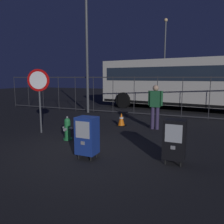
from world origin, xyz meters
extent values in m
plane|color=black|center=(0.00, 0.00, 0.00)|extent=(60.00, 60.00, 0.00)
cylinder|color=#1E7238|center=(-1.02, 0.72, 0.03)|extent=(0.28, 0.28, 0.05)
cylinder|color=#1E7238|center=(-1.02, 0.72, 0.33)|extent=(0.19, 0.19, 0.55)
sphere|color=#1E7238|center=(-1.02, 0.72, 0.60)|extent=(0.19, 0.19, 0.19)
cylinder|color=gray|center=(-1.02, 0.72, 0.72)|extent=(0.06, 0.06, 0.05)
cylinder|color=gray|center=(-1.02, 0.59, 0.35)|extent=(0.09, 0.08, 0.09)
cylinder|color=gray|center=(-1.15, 0.72, 0.38)|extent=(0.07, 0.07, 0.07)
cylinder|color=gray|center=(-0.89, 0.72, 0.38)|extent=(0.07, 0.07, 0.07)
cylinder|color=black|center=(2.17, -0.07, 0.06)|extent=(0.04, 0.04, 0.12)
cylinder|color=black|center=(2.51, -0.07, 0.06)|extent=(0.04, 0.04, 0.12)
cylinder|color=black|center=(2.17, 0.21, 0.06)|extent=(0.04, 0.04, 0.12)
cylinder|color=black|center=(2.51, 0.21, 0.06)|extent=(0.04, 0.04, 0.12)
cube|color=black|center=(2.34, 0.07, 0.57)|extent=(0.48, 0.40, 0.90)
cube|color=#B2B7BF|center=(2.34, -0.14, 0.75)|extent=(0.36, 0.01, 0.40)
cube|color=gray|center=(2.34, -0.14, 0.43)|extent=(0.10, 0.02, 0.08)
cylinder|color=black|center=(0.20, -0.57, 0.06)|extent=(0.04, 0.04, 0.12)
cylinder|color=black|center=(0.54, -0.57, 0.06)|extent=(0.04, 0.04, 0.12)
cylinder|color=black|center=(0.20, -0.29, 0.06)|extent=(0.04, 0.04, 0.12)
cylinder|color=black|center=(0.54, -0.29, 0.06)|extent=(0.04, 0.04, 0.12)
cube|color=navy|center=(0.37, -0.43, 0.57)|extent=(0.48, 0.40, 0.90)
cube|color=#B2B7BF|center=(0.37, -0.64, 0.75)|extent=(0.36, 0.01, 0.40)
cube|color=gray|center=(0.37, -0.64, 0.43)|extent=(0.10, 0.02, 0.08)
cylinder|color=#4C4F54|center=(-2.40, 1.09, 1.10)|extent=(0.06, 0.06, 2.20)
cylinder|color=red|center=(-2.40, 1.07, 1.85)|extent=(0.71, 0.31, 0.76)
cylinder|color=white|center=(-2.40, 1.06, 1.85)|extent=(0.56, 0.23, 0.60)
cylinder|color=#382D51|center=(1.07, 3.27, 0.42)|extent=(0.14, 0.14, 0.85)
cylinder|color=#382D51|center=(1.25, 3.27, 0.42)|extent=(0.14, 0.14, 0.85)
cube|color=#1E5933|center=(1.16, 3.27, 1.15)|extent=(0.36, 0.20, 0.60)
sphere|color=tan|center=(1.16, 3.27, 1.56)|extent=(0.22, 0.22, 0.22)
cylinder|color=#1E5933|center=(0.93, 3.27, 1.18)|extent=(0.09, 0.09, 0.55)
cylinder|color=#1E5933|center=(1.39, 3.27, 1.18)|extent=(0.09, 0.09, 0.55)
cube|color=black|center=(-0.21, 3.29, 0.01)|extent=(0.36, 0.36, 0.03)
cone|color=orange|center=(-0.21, 3.29, 0.28)|extent=(0.28, 0.28, 0.50)
cylinder|color=white|center=(-0.21, 3.29, 0.33)|extent=(0.17, 0.17, 0.06)
cube|color=#2D2D33|center=(0.00, 6.08, 1.95)|extent=(18.00, 0.04, 0.05)
cube|color=#2D2D33|center=(0.00, 6.08, 0.10)|extent=(18.00, 0.04, 0.05)
cylinder|color=#2D2D33|center=(-9.00, 6.08, 1.00)|extent=(0.03, 0.03, 2.00)
cylinder|color=#2D2D33|center=(-7.80, 6.08, 1.00)|extent=(0.03, 0.03, 2.00)
cylinder|color=#2D2D33|center=(-6.60, 6.08, 1.00)|extent=(0.03, 0.03, 2.00)
cylinder|color=#2D2D33|center=(-5.40, 6.08, 1.00)|extent=(0.03, 0.03, 2.00)
cylinder|color=#2D2D33|center=(-4.20, 6.08, 1.00)|extent=(0.03, 0.03, 2.00)
cylinder|color=#2D2D33|center=(-3.00, 6.08, 1.00)|extent=(0.03, 0.03, 2.00)
cylinder|color=#2D2D33|center=(-1.80, 6.08, 1.00)|extent=(0.03, 0.03, 2.00)
cylinder|color=#2D2D33|center=(-0.60, 6.08, 1.00)|extent=(0.03, 0.03, 2.00)
cylinder|color=#2D2D33|center=(0.60, 6.08, 1.00)|extent=(0.03, 0.03, 2.00)
cylinder|color=#2D2D33|center=(1.80, 6.08, 1.00)|extent=(0.03, 0.03, 2.00)
cylinder|color=#2D2D33|center=(3.00, 6.08, 1.00)|extent=(0.03, 0.03, 2.00)
cube|color=beige|center=(1.76, 9.08, 1.67)|extent=(10.74, 3.86, 2.65)
cube|color=#1E2838|center=(1.76, 9.08, 2.15)|extent=(10.12, 3.80, 0.80)
cube|color=black|center=(1.76, 9.08, 0.45)|extent=(10.53, 3.85, 0.16)
cylinder|color=black|center=(-2.05, 8.32, 0.50)|extent=(1.03, 0.41, 1.00)
cylinder|color=black|center=(-1.72, 10.80, 0.50)|extent=(1.03, 0.41, 1.00)
cube|color=#19519E|center=(2.25, 12.61, 1.67)|extent=(10.74, 3.91, 2.65)
cube|color=#1E2838|center=(2.25, 12.61, 2.15)|extent=(10.12, 3.84, 0.80)
cube|color=black|center=(2.25, 12.61, 0.45)|extent=(10.54, 3.89, 0.16)
cylinder|color=black|center=(-1.22, 10.87, 0.50)|extent=(1.03, 0.41, 1.00)
cylinder|color=black|center=(-1.56, 13.35, 0.50)|extent=(1.03, 0.41, 1.00)
cylinder|color=#4C4F54|center=(-3.19, 5.76, 3.82)|extent=(0.14, 0.14, 7.63)
cylinder|color=#4C4F54|center=(-0.99, 15.98, 3.44)|extent=(0.14, 0.14, 6.87)
sphere|color=#FFD18C|center=(-0.99, 15.98, 6.97)|extent=(0.32, 0.32, 0.32)
camera|label=1|loc=(3.01, -4.93, 1.95)|focal=35.62mm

